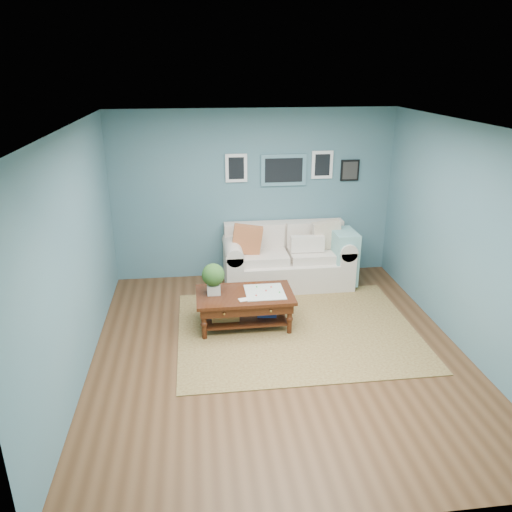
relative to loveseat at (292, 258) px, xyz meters
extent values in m
plane|color=brown|center=(-0.56, -2.03, -0.43)|extent=(5.00, 5.00, 0.00)
plane|color=white|center=(-0.56, -2.03, 2.27)|extent=(5.00, 5.00, 0.00)
cube|color=#446C79|center=(-0.56, 0.47, 0.92)|extent=(4.50, 0.02, 2.70)
cube|color=#446C79|center=(-0.56, -4.53, 0.92)|extent=(4.50, 0.02, 2.70)
cube|color=#446C79|center=(-2.81, -2.03, 0.92)|extent=(0.02, 5.00, 2.70)
cube|color=#446C79|center=(1.69, -2.03, 0.92)|extent=(0.02, 5.00, 2.70)
cube|color=slate|center=(-0.09, 0.45, 1.32)|extent=(0.72, 0.03, 0.50)
cube|color=black|center=(-0.09, 0.43, 1.32)|extent=(0.60, 0.01, 0.38)
cube|color=white|center=(-0.84, 0.45, 1.37)|extent=(0.34, 0.03, 0.44)
cube|color=white|center=(0.53, 0.45, 1.39)|extent=(0.34, 0.03, 0.44)
cube|color=black|center=(0.99, 0.45, 1.29)|extent=(0.30, 0.03, 0.34)
cube|color=brown|center=(-0.23, -1.54, -0.42)|extent=(3.12, 2.49, 0.01)
cube|color=#F2E3CD|center=(-0.09, -0.04, -0.21)|extent=(1.48, 0.92, 0.44)
cube|color=#F2E3CD|center=(-0.09, 0.32, 0.26)|extent=(1.94, 0.23, 0.50)
cube|color=#F2E3CD|center=(-0.95, -0.04, -0.10)|extent=(0.25, 0.92, 0.65)
cube|color=#F2E3CD|center=(0.77, -0.04, -0.10)|extent=(0.25, 0.92, 0.65)
cylinder|color=#F2E3CD|center=(-0.95, -0.04, 0.22)|extent=(0.27, 0.92, 0.27)
cylinder|color=#F2E3CD|center=(0.77, -0.04, 0.22)|extent=(0.27, 0.92, 0.27)
cube|color=#F2E3CD|center=(-0.49, -0.10, 0.08)|extent=(0.75, 0.58, 0.14)
cube|color=#F2E3CD|center=(0.31, -0.10, 0.08)|extent=(0.75, 0.58, 0.14)
cube|color=#F2E3CD|center=(-0.49, 0.19, 0.33)|extent=(0.75, 0.12, 0.37)
cube|color=#F2E3CD|center=(0.31, 0.19, 0.33)|extent=(0.75, 0.12, 0.37)
cube|color=#CE4E30|center=(-0.74, -0.09, 0.38)|extent=(0.50, 0.18, 0.49)
cube|color=beige|center=(0.54, -0.02, 0.38)|extent=(0.49, 0.19, 0.48)
cube|color=beige|center=(0.20, -0.14, 0.28)|extent=(0.52, 0.12, 0.25)
cube|color=#86C0B6|center=(0.77, -0.16, 0.05)|extent=(0.35, 0.57, 0.83)
cube|color=black|center=(-0.90, -1.33, 0.03)|extent=(1.28, 0.75, 0.04)
cube|color=black|center=(-0.90, -1.33, -0.05)|extent=(1.20, 0.66, 0.13)
cube|color=black|center=(-0.90, -1.33, -0.31)|extent=(1.09, 0.56, 0.03)
sphere|color=gold|center=(-1.20, -1.67, -0.05)|extent=(0.03, 0.03, 0.03)
sphere|color=gold|center=(-0.60, -1.67, -0.05)|extent=(0.03, 0.03, 0.03)
cylinder|color=black|center=(-1.46, -1.62, -0.21)|extent=(0.06, 0.06, 0.44)
cylinder|color=black|center=(-0.35, -1.61, -0.21)|extent=(0.06, 0.06, 0.44)
cylinder|color=black|center=(-1.46, -1.04, -0.21)|extent=(0.06, 0.06, 0.44)
cylinder|color=black|center=(-0.35, -1.04, -0.21)|extent=(0.06, 0.06, 0.44)
cube|color=beige|center=(-1.31, -1.28, 0.12)|extent=(0.17, 0.17, 0.13)
sphere|color=#274D1B|center=(-1.31, -1.28, 0.32)|extent=(0.30, 0.30, 0.30)
cube|color=silver|center=(-0.64, -1.33, 0.06)|extent=(0.51, 0.51, 0.01)
cube|color=#955E39|center=(-1.17, -1.33, -0.19)|extent=(0.36, 0.26, 0.21)
cube|color=navy|center=(-0.60, -1.31, -0.23)|extent=(0.26, 0.19, 0.12)
camera|label=1|loc=(-1.50, -7.27, 2.87)|focal=35.00mm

